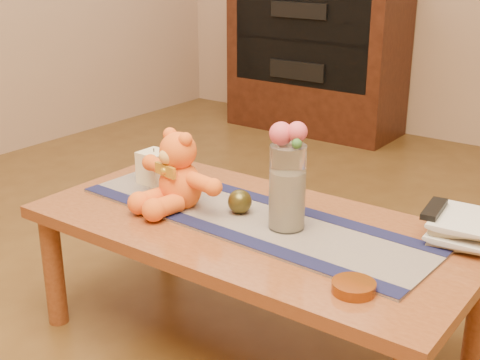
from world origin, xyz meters
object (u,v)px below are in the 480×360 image
Objects in this scene: teddy_bear at (180,170)px; pillar_candle at (155,167)px; tv_remote at (434,209)px; amber_dish at (354,287)px; glass_vase at (287,187)px; book_bottom at (432,231)px; bronze_ball at (240,202)px.

pillar_candle is at bearing 164.75° from teddy_bear.
amber_dish is at bearing -101.39° from tv_remote.
glass_vase is 0.42m from amber_dish.
amber_dish is at bearing -2.63° from teddy_bear.
book_bottom is 1.39× the size of tv_remote.
pillar_candle is at bearing 173.51° from bronze_ball.
tv_remote is at bearing 21.29° from bronze_ball.
teddy_bear is 1.59× the size of book_bottom.
pillar_candle is 0.52× the size of book_bottom.
tv_remote is (0.00, -0.01, 0.07)m from book_bottom.
bronze_ball is at bearing -6.49° from pillar_candle.
bronze_ball is 0.35× the size of book_bottom.
book_bottom is (0.97, 0.18, -0.06)m from pillar_candle.
tv_remote reaches higher than bronze_ball.
book_bottom is at bearing 85.84° from amber_dish.
glass_vase is 1.17× the size of book_bottom.
tv_remote is (0.37, 0.22, -0.05)m from glass_vase.
book_bottom is at bearing 10.47° from pillar_candle.
bronze_ball is at bearing 26.73° from teddy_bear.
tv_remote reaches higher than book_bottom.
pillar_candle is (-0.21, 0.10, -0.06)m from teddy_bear.
pillar_candle reaches higher than book_bottom.
bronze_ball is 0.49× the size of tv_remote.
book_bottom is (0.55, 0.23, -0.04)m from bronze_ball.
pillar_candle is at bearing 174.79° from glass_vase.
teddy_bear is at bearing -172.51° from glass_vase.
book_bottom is 2.00× the size of amber_dish.
tv_remote is 1.43× the size of amber_dish.
teddy_bear is 0.81m from book_bottom.
amber_dish reaches higher than book_bottom.
bronze_ball reaches higher than book_bottom.
pillar_candle is 1.50× the size of bronze_ball.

